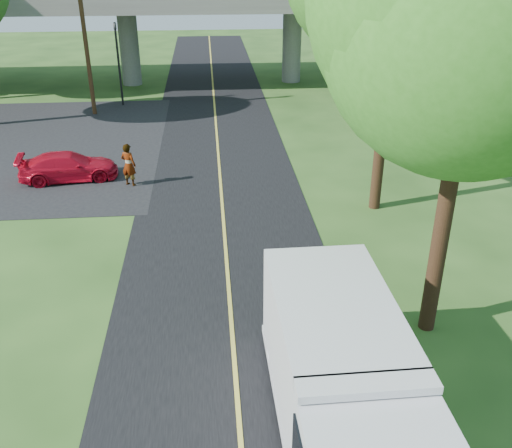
{
  "coord_description": "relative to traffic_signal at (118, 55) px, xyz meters",
  "views": [
    {
      "loc": [
        -0.43,
        -11.68,
        9.88
      ],
      "look_at": [
        0.97,
        4.71,
        1.6
      ],
      "focal_mm": 40.0,
      "sensor_mm": 36.0,
      "label": 1
    }
  ],
  "objects": [
    {
      "name": "step_van",
      "position": [
        8.13,
        -28.59,
        -1.59
      ],
      "size": [
        2.69,
        7.1,
        2.97
      ],
      "rotation": [
        0.0,
        0.0,
        0.01
      ],
      "color": "silver",
      "rests_on": "ground"
    },
    {
      "name": "traffic_signal",
      "position": [
        0.0,
        0.0,
        0.0
      ],
      "size": [
        0.18,
        0.22,
        5.2
      ],
      "color": "black",
      "rests_on": "ground"
    },
    {
      "name": "ground",
      "position": [
        6.0,
        -26.0,
        -3.2
      ],
      "size": [
        120.0,
        120.0,
        0.0
      ],
      "primitive_type": "plane",
      "color": "#274619",
      "rests_on": "ground"
    },
    {
      "name": "utility_pole",
      "position": [
        -1.5,
        -2.0,
        1.4
      ],
      "size": [
        1.6,
        0.26,
        9.0
      ],
      "color": "#472D19",
      "rests_on": "ground"
    },
    {
      "name": "red_sedan",
      "position": [
        -0.83,
        -12.87,
        -2.57
      ],
      "size": [
        4.53,
        2.34,
        1.26
      ],
      "primitive_type": "imported",
      "rotation": [
        0.0,
        0.0,
        1.71
      ],
      "color": "#B90B1F",
      "rests_on": "ground"
    },
    {
      "name": "parking_lot",
      "position": [
        -5.0,
        -8.0,
        -3.19
      ],
      "size": [
        16.0,
        18.0,
        0.01
      ],
      "primitive_type": "cube",
      "color": "black",
      "rests_on": "ground"
    },
    {
      "name": "lane_line",
      "position": [
        6.0,
        -16.0,
        -3.17
      ],
      "size": [
        0.12,
        90.0,
        0.01
      ],
      "primitive_type": "cube",
      "color": "gold",
      "rests_on": "road"
    },
    {
      "name": "road",
      "position": [
        6.0,
        -16.0,
        -3.19
      ],
      "size": [
        7.0,
        90.0,
        0.02
      ],
      "primitive_type": "cube",
      "color": "black",
      "rests_on": "ground"
    },
    {
      "name": "pedestrian",
      "position": [
        2.0,
        -13.8,
        -2.24
      ],
      "size": [
        0.84,
        0.74,
        1.93
      ],
      "primitive_type": "imported",
      "rotation": [
        0.0,
        0.0,
        2.66
      ],
      "color": "gray",
      "rests_on": "ground"
    },
    {
      "name": "overpass",
      "position": [
        6.0,
        6.0,
        1.36
      ],
      "size": [
        54.0,
        10.0,
        7.3
      ],
      "color": "slate",
      "rests_on": "ground"
    }
  ]
}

